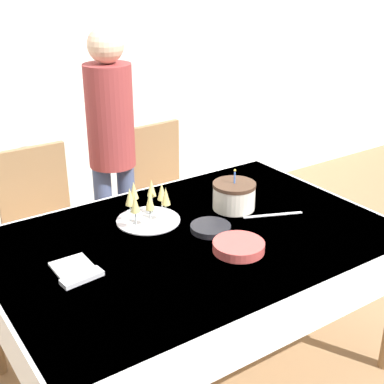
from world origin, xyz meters
The scene contains 13 objects.
ground_plane centered at (0.00, 0.00, 0.00)m, with size 12.00×12.00×0.00m, color #93704C.
wall_back centered at (0.00, 1.78, 1.35)m, with size 8.00×0.05×2.70m.
dining_table centered at (0.00, 0.00, 0.67)m, with size 1.79×1.22×0.77m.
dining_chair_far_left centered at (-0.40, 0.93, 0.54)m, with size 0.42×0.42×0.97m.
dining_chair_far_right centered at (0.39, 0.93, 0.54)m, with size 0.44×0.44×0.97m.
birthday_cake centered at (0.33, 0.13, 0.84)m, with size 0.22×0.22×0.21m.
champagne_tray centered at (-0.10, 0.25, 0.86)m, with size 0.31×0.31×0.18m.
plate_stack_main centered at (0.08, -0.22, 0.79)m, with size 0.23×0.23×0.04m.
plate_stack_dessert centered at (0.09, 0.00, 0.78)m, with size 0.19×0.19×0.03m.
cake_knife centered at (0.44, -0.04, 0.77)m, with size 0.28×0.13×0.00m.
fork_pile centered at (-0.57, -0.05, 0.78)m, with size 0.18×0.08×0.02m.
napkin_pile centered at (-0.56, 0.05, 0.77)m, with size 0.15×0.15×0.01m.
person_standing centered at (0.10, 1.03, 0.95)m, with size 0.28×0.28×1.59m.
Camera 1 is at (-1.21, -1.77, 1.92)m, focal length 50.00 mm.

